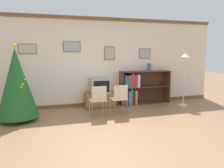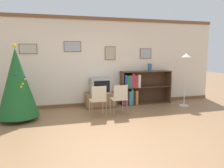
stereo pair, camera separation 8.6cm
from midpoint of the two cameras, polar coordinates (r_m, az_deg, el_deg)
name	(u,v)px [view 2 (the right image)]	position (r m, az deg, el deg)	size (l,w,h in m)	color
ground_plane	(116,135)	(4.53, 1.61, -13.10)	(24.00, 24.00, 0.00)	#936B47
wall_back	(91,62)	(6.74, -5.07, 5.72)	(8.38, 0.11, 2.70)	silver
christmas_tree	(17,83)	(5.69, -23.19, 0.25)	(0.97, 0.97, 1.86)	maroon
tv_console	(100,100)	(6.62, -2.71, -4.17)	(0.89, 0.49, 0.44)	brown
television	(100,86)	(6.54, -2.73, -0.40)	(0.57, 0.48, 0.44)	#9E9E99
folding_chair_left	(98,99)	(5.54, -3.17, -4.00)	(0.40, 0.40, 0.82)	beige
folding_chair_right	(120,98)	(5.69, 2.42, -3.66)	(0.40, 0.40, 0.82)	beige
bookshelf	(137,88)	(7.01, 6.90, -1.13)	(1.65, 0.36, 1.06)	brown
vase	(150,67)	(7.11, 10.18, 4.34)	(0.12, 0.12, 0.24)	#335684
standing_lamp	(186,66)	(7.00, 19.03, 4.52)	(0.28, 0.28, 1.62)	silver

